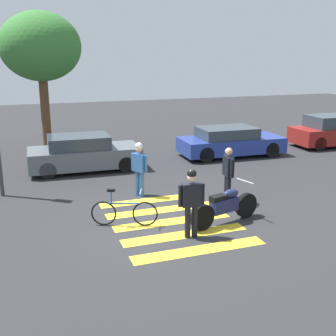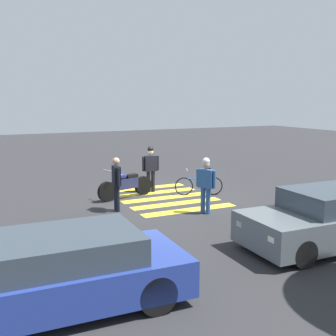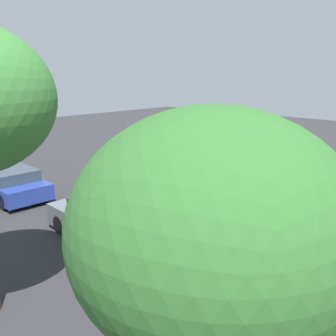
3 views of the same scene
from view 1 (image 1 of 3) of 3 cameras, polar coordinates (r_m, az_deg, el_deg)
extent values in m
plane|color=#2B2B2D|center=(11.25, 0.59, -7.27)|extent=(60.00, 60.00, 0.00)
cylinder|color=black|center=(11.61, 10.56, -5.00)|extent=(0.69, 0.31, 0.68)
cylinder|color=black|center=(10.64, 4.69, -6.70)|extent=(0.69, 0.31, 0.68)
cube|color=#1E234C|center=(11.02, 7.60, -5.00)|extent=(0.85, 0.48, 0.36)
ellipsoid|color=#1E234C|center=(11.08, 8.53, -3.45)|extent=(0.53, 0.36, 0.24)
cube|color=black|center=(10.81, 6.86, -4.03)|extent=(0.49, 0.35, 0.12)
cylinder|color=#A5A5AD|center=(11.34, 10.44, -1.76)|extent=(0.20, 0.61, 0.04)
torus|color=black|center=(10.87, -3.12, -6.25)|extent=(0.63, 0.28, 0.66)
torus|color=black|center=(11.02, -8.73, -6.11)|extent=(0.63, 0.28, 0.66)
cylinder|color=#1E4C8C|center=(10.83, -5.98, -4.80)|extent=(0.79, 0.35, 0.04)
cylinder|color=#1E4C8C|center=(10.83, -7.70, -3.92)|extent=(0.04, 0.04, 0.34)
cube|color=black|center=(10.77, -7.74, -3.01)|extent=(0.22, 0.17, 0.06)
cylinder|color=#99999E|center=(10.68, -3.74, -3.23)|extent=(0.20, 0.44, 0.03)
cylinder|color=black|center=(12.76, 7.93, -2.70)|extent=(0.14, 0.14, 0.82)
cylinder|color=black|center=(12.60, 8.21, -2.94)|extent=(0.14, 0.14, 0.82)
cube|color=black|center=(12.49, 8.19, 0.26)|extent=(0.26, 0.50, 0.58)
sphere|color=tan|center=(12.38, 8.26, 2.24)|extent=(0.22, 0.22, 0.22)
cylinder|color=black|center=(12.75, 7.74, 0.58)|extent=(0.09, 0.09, 0.55)
cylinder|color=black|center=(12.22, 8.65, -0.08)|extent=(0.09, 0.09, 0.55)
cylinder|color=black|center=(10.24, 3.64, -7.23)|extent=(0.14, 0.14, 0.80)
cylinder|color=black|center=(10.18, 2.67, -7.34)|extent=(0.14, 0.14, 0.80)
cube|color=black|center=(9.97, 3.21, -3.67)|extent=(0.48, 0.24, 0.56)
sphere|color=beige|center=(9.84, 3.25, -1.30)|extent=(0.22, 0.22, 0.22)
cylinder|color=black|center=(10.06, 4.74, -3.53)|extent=(0.09, 0.09, 0.54)
cylinder|color=black|center=(9.89, 1.66, -3.81)|extent=(0.09, 0.09, 0.54)
sphere|color=black|center=(9.81, 3.26, -0.75)|extent=(0.23, 0.23, 0.23)
cylinder|color=#2D5999|center=(13.08, -3.60, -2.21)|extent=(0.14, 0.14, 0.79)
cylinder|color=#2D5999|center=(13.20, -4.17, -2.06)|extent=(0.14, 0.14, 0.79)
cube|color=#2D5999|center=(12.96, -3.94, 0.73)|extent=(0.41, 0.50, 0.56)
sphere|color=tan|center=(12.86, -3.97, 2.58)|extent=(0.21, 0.21, 0.21)
cylinder|color=#2D5999|center=(12.77, -3.02, 0.53)|extent=(0.09, 0.09, 0.53)
cylinder|color=#2D5999|center=(13.15, -4.83, 0.92)|extent=(0.09, 0.09, 0.53)
sphere|color=white|center=(12.84, -3.98, 3.00)|extent=(0.23, 0.23, 0.23)
cube|color=yellow|center=(9.73, 4.32, -11.04)|extent=(3.20, 0.45, 0.01)
cube|color=yellow|center=(10.48, 2.31, -9.01)|extent=(3.20, 0.45, 0.01)
cube|color=yellow|center=(11.25, 0.59, -7.25)|extent=(3.20, 0.45, 0.01)
cube|color=yellow|center=(12.04, -0.89, -5.72)|extent=(3.20, 0.45, 0.01)
cube|color=yellow|center=(12.84, -2.18, -4.37)|extent=(3.20, 0.45, 0.01)
cylinder|color=black|center=(17.36, -6.87, 1.74)|extent=(0.61, 0.24, 0.60)
cylinder|color=black|center=(15.86, -5.76, 0.49)|extent=(0.61, 0.24, 0.60)
cylinder|color=black|center=(17.07, -16.22, 1.01)|extent=(0.61, 0.24, 0.60)
cylinder|color=black|center=(15.54, -15.99, -0.34)|extent=(0.61, 0.24, 0.60)
cube|color=slate|center=(16.34, -11.22, 1.51)|extent=(4.21, 1.92, 0.71)
cube|color=#333D47|center=(16.19, -12.06, 3.50)|extent=(2.29, 1.65, 0.48)
cube|color=#F2EDCC|center=(17.21, -4.72, 2.80)|extent=(0.09, 0.20, 0.12)
cube|color=#F2EDCC|center=(16.12, -3.78, 1.97)|extent=(0.09, 0.20, 0.12)
cylinder|color=black|center=(20.02, 11.41, 3.42)|extent=(0.66, 0.24, 0.66)
cylinder|color=black|center=(18.63, 13.86, 2.41)|extent=(0.66, 0.24, 0.66)
cylinder|color=black|center=(18.74, 3.23, 2.91)|extent=(0.66, 0.24, 0.66)
cylinder|color=black|center=(17.25, 5.20, 1.79)|extent=(0.66, 0.24, 0.66)
cube|color=navy|center=(18.57, 8.55, 3.18)|extent=(4.53, 2.00, 0.63)
cube|color=#333D47|center=(18.37, 7.99, 4.80)|extent=(2.46, 1.72, 0.46)
cube|color=#F2EDCC|center=(20.11, 13.45, 4.12)|extent=(0.09, 0.20, 0.12)
cube|color=#F2EDCC|center=(19.12, 15.29, 3.44)|extent=(0.09, 0.20, 0.12)
cylinder|color=black|center=(21.75, 17.41, 3.94)|extent=(0.66, 0.24, 0.65)
cylinder|color=black|center=(20.53, 19.86, 3.10)|extent=(0.66, 0.24, 0.65)
cube|color=maroon|center=(21.96, 21.64, 4.26)|extent=(4.21, 1.89, 0.74)
cube|color=#333D47|center=(21.73, 21.38, 5.94)|extent=(2.29, 1.62, 0.57)
cylinder|color=brown|center=(19.95, -16.28, 6.96)|extent=(0.40, 0.40, 3.32)
ellipsoid|color=#387A33|center=(19.78, -16.94, 15.52)|extent=(3.51, 3.51, 2.98)
camera|label=2|loc=(24.54, 3.71, 13.09)|focal=44.26mm
camera|label=3|loc=(23.19, -37.44, 14.20)|focal=39.16mm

